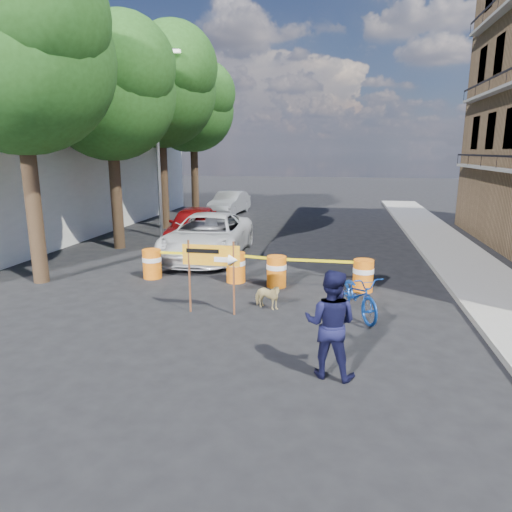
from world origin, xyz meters
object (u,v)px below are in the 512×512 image
at_px(barrel_mid_right, 276,271).
at_px(bicycle, 358,275).
at_px(pedestrian, 330,324).
at_px(sedan_silver, 230,203).
at_px(barrel_far_right, 363,275).
at_px(barrel_far_left, 152,263).
at_px(suv_white, 208,236).
at_px(sedan_red, 194,225).
at_px(dog, 267,296).
at_px(detour_sign, 218,261).
at_px(barrel_mid_left, 236,267).

distance_m(barrel_mid_right, bicycle, 3.05).
height_order(pedestrian, sedan_silver, pedestrian).
relative_size(barrel_far_right, pedestrian, 0.47).
distance_m(barrel_far_left, suv_white, 3.22).
xyz_separation_m(pedestrian, suv_white, (-4.65, 8.42, -0.16)).
bearing_deg(bicycle, sedan_silver, 88.21).
bearing_deg(barrel_mid_right, sedan_red, 127.08).
bearing_deg(barrel_far_left, barrel_far_right, -1.81).
relative_size(barrel_mid_right, suv_white, 0.16).
bearing_deg(dog, bicycle, -71.99).
height_order(detour_sign, dog, detour_sign).
height_order(barrel_mid_right, detour_sign, detour_sign).
distance_m(barrel_mid_left, barrel_mid_right, 1.29).
relative_size(detour_sign, pedestrian, 0.94).
bearing_deg(barrel_mid_left, pedestrian, -61.63).
xyz_separation_m(detour_sign, bicycle, (3.24, 0.46, -0.30)).
bearing_deg(sedan_silver, barrel_far_left, -80.78).
xyz_separation_m(barrel_far_left, barrel_far_right, (6.33, -0.20, 0.00)).
xyz_separation_m(barrel_far_right, dog, (-2.40, -1.94, -0.15)).
distance_m(barrel_mid_left, sedan_red, 6.35).
xyz_separation_m(dog, sedan_silver, (-5.04, 16.73, 0.38)).
bearing_deg(barrel_mid_right, barrel_mid_left, 168.63).
height_order(sedan_red, sedan_silver, sedan_red).
bearing_deg(sedan_silver, bicycle, -61.98).
height_order(detour_sign, sedan_red, detour_sign).
distance_m(detour_sign, sedan_silver, 17.76).
bearing_deg(barrel_mid_left, barrel_far_left, -178.98).
xyz_separation_m(barrel_far_right, suv_white, (-5.44, 3.28, 0.32)).
xyz_separation_m(barrel_mid_left, detour_sign, (0.22, -2.75, 0.83)).
xyz_separation_m(detour_sign, sedan_silver, (-3.96, 17.30, -0.60)).
distance_m(barrel_far_right, pedestrian, 5.22).
height_order(bicycle, sedan_red, bicycle).
height_order(barrel_far_left, barrel_mid_right, same).
relative_size(bicycle, sedan_silver, 0.47).
distance_m(barrel_mid_right, dog, 1.94).
height_order(barrel_mid_left, sedan_silver, sedan_silver).
bearing_deg(detour_sign, suv_white, 108.62).
relative_size(barrel_mid_left, barrel_mid_right, 1.00).
bearing_deg(detour_sign, barrel_mid_left, 94.44).
height_order(bicycle, dog, bicycle).
xyz_separation_m(barrel_far_left, barrel_mid_right, (3.89, -0.21, 0.00)).
height_order(detour_sign, pedestrian, pedestrian).
height_order(barrel_mid_left, barrel_far_right, same).
distance_m(barrel_far_left, detour_sign, 4.01).
height_order(suv_white, sedan_silver, suv_white).
height_order(detour_sign, suv_white, detour_sign).
bearing_deg(sedan_silver, pedestrian, -66.68).
xyz_separation_m(barrel_mid_left, suv_white, (-1.74, 3.03, 0.32)).
height_order(barrel_mid_left, barrel_mid_right, same).
bearing_deg(dog, detour_sign, 138.54).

